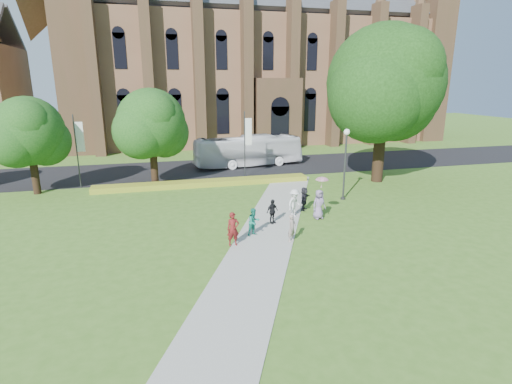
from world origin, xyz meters
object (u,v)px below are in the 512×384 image
object	(u,v)px
large_tree	(385,83)
pedestrian_0	(233,229)
streetlamp	(345,156)
tour_coach	(248,151)

from	to	relation	value
large_tree	pedestrian_0	xyz separation A→B (m)	(-15.17, -11.08, -7.41)
large_tree	streetlamp	bearing A→B (deg)	-140.71
large_tree	tour_coach	world-z (taller)	large_tree
large_tree	pedestrian_0	distance (m)	20.20
streetlamp	tour_coach	distance (m)	14.48
large_tree	tour_coach	xyz separation A→B (m)	(-9.42, 9.34, -6.77)
streetlamp	large_tree	world-z (taller)	large_tree
large_tree	pedestrian_0	world-z (taller)	large_tree
tour_coach	pedestrian_0	distance (m)	21.22
pedestrian_0	tour_coach	bearing A→B (deg)	71.27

